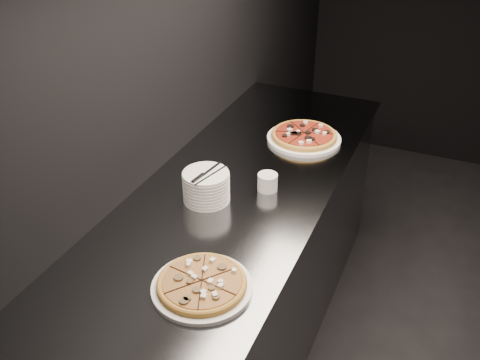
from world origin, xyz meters
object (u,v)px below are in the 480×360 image
at_px(plate_stack, 206,186).
at_px(ramekin, 268,182).
at_px(counter, 227,288).
at_px(pizza_mushroom, 202,284).
at_px(pizza_tomato, 304,136).
at_px(cutlery, 206,174).

height_order(plate_stack, ramekin, plate_stack).
height_order(counter, pizza_mushroom, pizza_mushroom).
distance_m(counter, pizza_tomato, 0.79).
relative_size(counter, plate_stack, 13.49).
bearing_deg(cutlery, ramekin, 51.99).
distance_m(cutlery, ramekin, 0.27).
bearing_deg(counter, pizza_mushroom, -73.53).
distance_m(plate_stack, cutlery, 0.07).
relative_size(pizza_tomato, cutlery, 2.07).
xyz_separation_m(counter, ramekin, (0.12, 0.14, 0.50)).
distance_m(pizza_tomato, plate_stack, 0.67).
bearing_deg(counter, pizza_tomato, 78.85).
distance_m(pizza_tomato, ramekin, 0.47).
distance_m(plate_stack, ramekin, 0.25).
height_order(pizza_tomato, cutlery, cutlery).
xyz_separation_m(pizza_tomato, cutlery, (-0.19, -0.65, 0.10)).
xyz_separation_m(counter, pizza_tomato, (0.12, 0.62, 0.48)).
bearing_deg(plate_stack, cutlery, -62.38).
height_order(pizza_tomato, plate_stack, plate_stack).
bearing_deg(plate_stack, pizza_tomato, 72.96).
height_order(pizza_mushroom, cutlery, cutlery).
height_order(pizza_mushroom, plate_stack, plate_stack).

